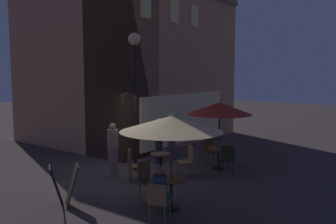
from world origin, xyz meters
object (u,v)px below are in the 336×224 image
at_px(patio_umbrella_1, 171,124).
at_px(cafe_chair_2, 146,178).
at_px(patron_standing_3, 159,141).
at_px(cafe_table_1, 171,187).
at_px(cafe_chair_3, 158,199).
at_px(cafe_chair_5, 133,163).
at_px(patron_seated_0, 161,190).
at_px(cafe_table_2, 160,162).
at_px(patron_standing_1, 113,150).
at_px(cafe_chair_1, 210,148).
at_px(patio_umbrella_0, 219,109).
at_px(cafe_chair_0, 227,157).
at_px(patron_standing_2, 172,135).
at_px(menu_sandwich_board, 64,186).
at_px(street_lamp_near_corner, 134,66).
at_px(cafe_table_0, 219,154).
at_px(cafe_chair_4, 188,158).

xyz_separation_m(patio_umbrella_1, cafe_chair_2, (0.09, 0.85, -1.44)).
bearing_deg(patio_umbrella_1, patron_standing_3, 42.12).
bearing_deg(cafe_table_1, cafe_chair_3, -162.38).
height_order(cafe_chair_5, patron_seated_0, patron_seated_0).
height_order(cafe_table_2, cafe_chair_2, cafe_chair_2).
bearing_deg(patron_standing_3, patron_standing_1, -14.46).
bearing_deg(cafe_chair_3, cafe_chair_1, 1.24).
height_order(patio_umbrella_0, cafe_chair_0, patio_umbrella_0).
distance_m(patio_umbrella_0, patron_seated_0, 4.89).
bearing_deg(patron_standing_2, cafe_table_1, -80.66).
height_order(menu_sandwich_board, patio_umbrella_0, patio_umbrella_0).
distance_m(cafe_table_1, cafe_chair_2, 0.85).
xyz_separation_m(street_lamp_near_corner, cafe_chair_1, (2.29, -1.48, -2.87)).
xyz_separation_m(cafe_chair_1, cafe_chair_3, (-5.19, -1.77, -0.00)).
xyz_separation_m(street_lamp_near_corner, patron_standing_3, (1.16, -0.07, -2.58)).
relative_size(patron_standing_1, patron_standing_2, 0.97).
bearing_deg(cafe_table_2, cafe_chair_0, -42.78).
bearing_deg(cafe_table_0, street_lamp_near_corner, 130.88).
height_order(street_lamp_near_corner, menu_sandwich_board, street_lamp_near_corner).
bearing_deg(cafe_chair_2, cafe_chair_1, 104.56).
bearing_deg(patio_umbrella_1, cafe_table_2, 43.90).
bearing_deg(cafe_chair_0, street_lamp_near_corner, 68.46).
xyz_separation_m(cafe_chair_0, cafe_chair_2, (-3.26, 0.54, 0.02)).
distance_m(patio_umbrella_1, cafe_chair_2, 1.67).
relative_size(cafe_table_0, cafe_chair_1, 0.82).
xyz_separation_m(menu_sandwich_board, patio_umbrella_0, (5.30, -1.27, 1.52)).
xyz_separation_m(cafe_table_0, cafe_chair_4, (-1.37, 0.32, 0.06)).
bearing_deg(patron_seated_0, cafe_chair_1, 1.27).
distance_m(cafe_table_2, cafe_chair_2, 1.93).
bearing_deg(menu_sandwich_board, cafe_chair_3, -42.01).
height_order(cafe_table_2, cafe_chair_4, cafe_chair_4).
relative_size(patio_umbrella_1, cafe_chair_0, 2.47).
height_order(cafe_chair_3, cafe_chair_5, cafe_chair_5).
relative_size(cafe_chair_2, cafe_chair_3, 1.13).
xyz_separation_m(cafe_chair_1, cafe_chair_5, (-3.23, 0.75, 0.02)).
height_order(cafe_table_1, patron_standing_3, patron_standing_3).
xyz_separation_m(cafe_chair_3, cafe_chair_5, (1.96, 2.52, 0.02)).
bearing_deg(cafe_table_0, cafe_chair_1, 52.69).
xyz_separation_m(cafe_chair_2, patron_standing_2, (4.02, 2.16, 0.28)).
height_order(menu_sandwich_board, cafe_chair_0, menu_sandwich_board).
bearing_deg(cafe_table_2, street_lamp_near_corner, 78.05).
bearing_deg(cafe_chair_0, patron_standing_3, 45.50).
bearing_deg(menu_sandwich_board, cafe_chair_1, 28.00).
bearing_deg(patron_standing_2, patron_standing_1, -117.06).
relative_size(cafe_table_1, cafe_chair_3, 0.84).
bearing_deg(cafe_chair_1, patron_standing_2, -133.21).
xyz_separation_m(cafe_chair_2, patron_seated_0, (-0.77, -1.07, 0.09)).
xyz_separation_m(cafe_table_1, cafe_chair_3, (-0.83, -0.26, -0.00)).
distance_m(cafe_table_1, patio_umbrella_0, 4.25).
bearing_deg(patio_umbrella_1, menu_sandwich_board, 123.30).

